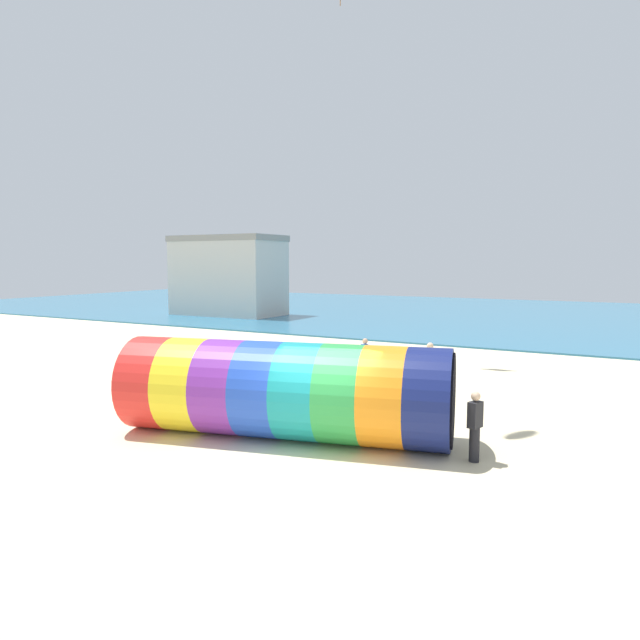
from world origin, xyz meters
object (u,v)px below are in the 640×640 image
(bystander_near_water, at_px, (365,359))
(bystander_mid_beach, at_px, (430,367))
(giant_inflatable_tube, at_px, (284,390))
(kite_handler, at_px, (475,426))

(bystander_near_water, relative_size, bystander_mid_beach, 0.92)
(giant_inflatable_tube, distance_m, kite_handler, 4.91)
(giant_inflatable_tube, xyz_separation_m, bystander_mid_beach, (1.72, 6.94, -0.36))
(giant_inflatable_tube, bearing_deg, bystander_near_water, 98.51)
(giant_inflatable_tube, distance_m, bystander_mid_beach, 7.15)
(giant_inflatable_tube, height_order, kite_handler, giant_inflatable_tube)
(giant_inflatable_tube, relative_size, bystander_near_water, 5.48)
(bystander_near_water, bearing_deg, giant_inflatable_tube, -81.49)
(kite_handler, distance_m, bystander_near_water, 9.37)
(giant_inflatable_tube, relative_size, bystander_mid_beach, 5.07)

